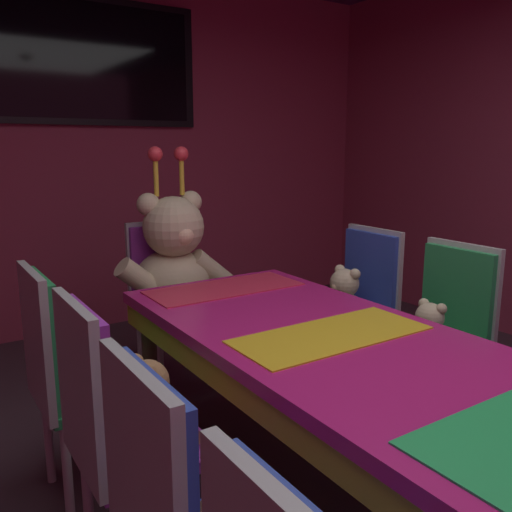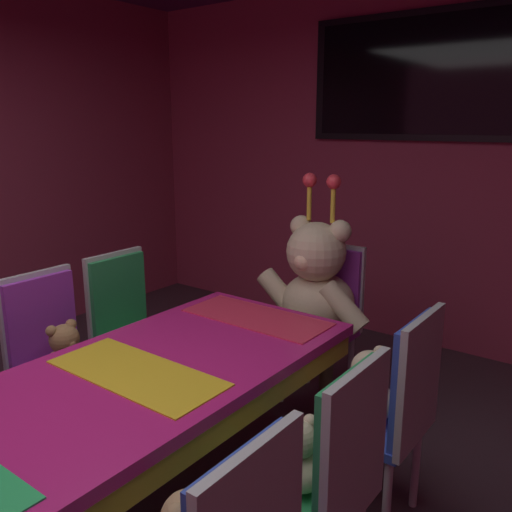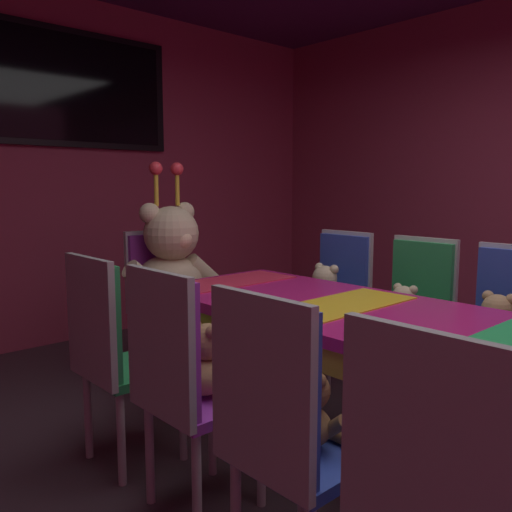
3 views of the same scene
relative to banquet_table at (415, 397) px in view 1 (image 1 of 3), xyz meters
name	(u,v)px [view 1 (image 1 of 3)]	position (x,y,z in m)	size (l,w,h in m)	color
wall_back	(96,151)	(0.00, 3.20, 0.74)	(5.20, 0.12, 2.80)	#99334C
banquet_table	(415,397)	(0.00, 0.00, 0.00)	(0.90, 2.84, 0.75)	#C61E72
teddy_left_2	(229,506)	(-0.70, -0.03, -0.09)	(0.21, 0.27, 0.26)	brown
chair_left_3	(106,416)	(-0.83, 0.53, -0.06)	(0.42, 0.41, 0.98)	purple
teddy_left_3	(149,407)	(-0.68, 0.53, -0.07)	(0.25, 0.32, 0.30)	#9E7247
chair_left_4	(60,363)	(-0.85, 1.04, -0.06)	(0.42, 0.41, 0.98)	#268C4C
chair_right_3	(448,324)	(0.84, 0.51, -0.06)	(0.42, 0.41, 0.98)	#268C4C
teddy_right_3	(428,334)	(0.70, 0.51, -0.08)	(0.22, 0.29, 0.27)	beige
chair_right_4	(362,296)	(0.84, 1.09, -0.06)	(0.42, 0.41, 0.98)	#2D47B2
teddy_right_4	(343,300)	(0.69, 1.09, -0.06)	(0.27, 0.34, 0.33)	beige
throne_chair	(164,284)	(0.00, 1.96, -0.06)	(0.41, 0.42, 0.98)	purple
king_teddy_bear	(175,262)	(0.00, 1.79, 0.11)	(0.76, 0.59, 0.98)	beige
wall_tv	(95,62)	(0.00, 3.11, 1.39)	(1.58, 0.06, 0.92)	black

